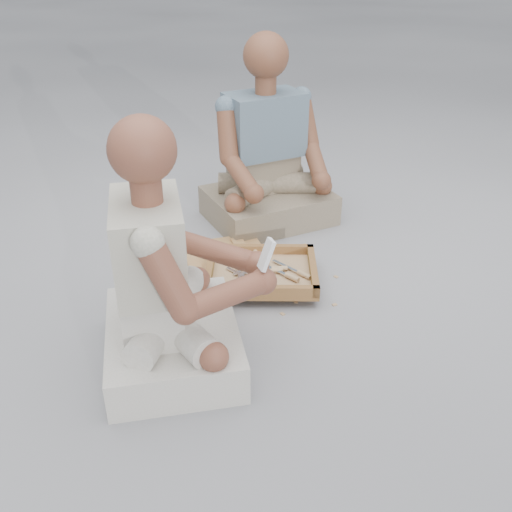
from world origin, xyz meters
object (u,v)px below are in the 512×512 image
object	(u,v)px
companion	(268,162)
craftsman	(167,287)
carved_panel	(207,263)
tool_tray	(261,273)

from	to	relation	value
companion	craftsman	bearing A→B (deg)	46.61
carved_panel	craftsman	xyz separation A→B (m)	(-0.27, -0.63, 0.29)
craftsman	carved_panel	bearing A→B (deg)	162.49
tool_tray	craftsman	size ratio (longest dim) A/B	0.64
carved_panel	tool_tray	xyz separation A→B (m)	(0.20, -0.23, 0.04)
carved_panel	companion	size ratio (longest dim) A/B	0.60
carved_panel	companion	xyz separation A→B (m)	(0.44, 0.43, 0.31)
carved_panel	craftsman	distance (m)	0.74
tool_tray	craftsman	world-z (taller)	craftsman
carved_panel	companion	distance (m)	0.68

